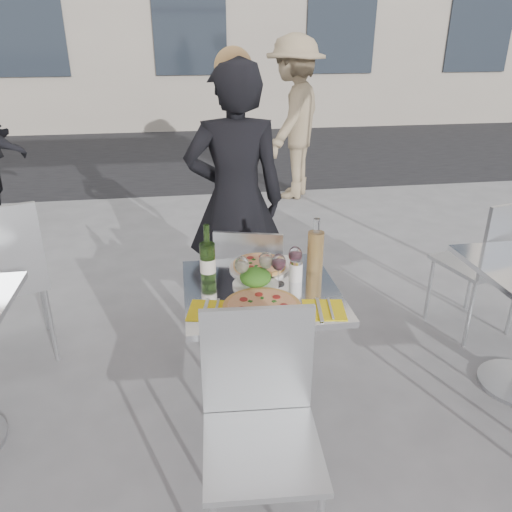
{
  "coord_description": "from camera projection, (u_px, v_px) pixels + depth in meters",
  "views": [
    {
      "loc": [
        -0.34,
        -2.06,
        1.85
      ],
      "look_at": [
        0.0,
        0.15,
        0.85
      ],
      "focal_mm": 35.0,
      "sensor_mm": 36.0,
      "label": 1
    }
  ],
  "objects": [
    {
      "name": "ground",
      "position": [
        260.0,
        413.0,
        2.66
      ],
      "size": [
        80.0,
        80.0,
        0.0
      ],
      "primitive_type": "plane",
      "color": "slate"
    },
    {
      "name": "street_asphalt",
      "position": [
        200.0,
        152.0,
        8.52
      ],
      "size": [
        24.0,
        5.0,
        0.0
      ],
      "primitive_type": "cube",
      "color": "black",
      "rests_on": "ground"
    },
    {
      "name": "main_table",
      "position": [
        261.0,
        326.0,
        2.44
      ],
      "size": [
        0.72,
        0.72,
        0.75
      ],
      "color": "#B7BABF",
      "rests_on": "ground"
    },
    {
      "name": "chair_far",
      "position": [
        251.0,
        281.0,
        2.95
      ],
      "size": [
        0.48,
        0.49,
        0.85
      ],
      "rotation": [
        0.0,
        0.0,
        2.87
      ],
      "color": "silver",
      "rests_on": "ground"
    },
    {
      "name": "chair_near",
      "position": [
        260.0,
        413.0,
        1.86
      ],
      "size": [
        0.45,
        0.47,
        0.94
      ],
      "rotation": [
        0.0,
        0.0,
        -0.07
      ],
      "color": "silver",
      "rests_on": "ground"
    },
    {
      "name": "side_chair_lfar",
      "position": [
        1.0,
        272.0,
        2.83
      ],
      "size": [
        0.6,
        0.61,
        1.03
      ],
      "rotation": [
        0.0,
        0.0,
        3.49
      ],
      "color": "silver",
      "rests_on": "ground"
    },
    {
      "name": "side_chair_rfar",
      "position": [
        491.0,
        257.0,
        3.13
      ],
      "size": [
        0.53,
        0.54,
        0.96
      ],
      "rotation": [
        0.0,
        0.0,
        3.39
      ],
      "color": "silver",
      "rests_on": "ground"
    },
    {
      "name": "woman_diner",
      "position": [
        236.0,
        201.0,
        3.18
      ],
      "size": [
        0.65,
        0.44,
        1.74
      ],
      "primitive_type": "imported",
      "rotation": [
        0.0,
        0.0,
        3.1
      ],
      "color": "black",
      "rests_on": "ground"
    },
    {
      "name": "pedestrian_b",
      "position": [
        294.0,
        119.0,
        5.85
      ],
      "size": [
        1.2,
        1.39,
        1.86
      ],
      "primitive_type": "imported",
      "rotation": [
        0.0,
        0.0,
        4.19
      ],
      "color": "#968161",
      "rests_on": "ground"
    },
    {
      "name": "pizza_near",
      "position": [
        262.0,
        307.0,
        2.17
      ],
      "size": [
        0.35,
        0.35,
        0.02
      ],
      "color": "tan",
      "rests_on": "main_table"
    },
    {
      "name": "pizza_far",
      "position": [
        259.0,
        266.0,
        2.54
      ],
      "size": [
        0.31,
        0.31,
        0.03
      ],
      "color": "white",
      "rests_on": "main_table"
    },
    {
      "name": "salad_plate",
      "position": [
        256.0,
        279.0,
        2.36
      ],
      "size": [
        0.22,
        0.22,
        0.09
      ],
      "color": "white",
      "rests_on": "main_table"
    },
    {
      "name": "wine_bottle",
      "position": [
        208.0,
        261.0,
        2.37
      ],
      "size": [
        0.08,
        0.08,
        0.29
      ],
      "color": "#365A21",
      "rests_on": "main_table"
    },
    {
      "name": "carafe",
      "position": [
        315.0,
        252.0,
        2.45
      ],
      "size": [
        0.08,
        0.08,
        0.29
      ],
      "color": "tan",
      "rests_on": "main_table"
    },
    {
      "name": "sugar_shaker",
      "position": [
        296.0,
        270.0,
        2.41
      ],
      "size": [
        0.06,
        0.06,
        0.11
      ],
      "color": "white",
      "rests_on": "main_table"
    },
    {
      "name": "wineglass_white_a",
      "position": [
        242.0,
        266.0,
        2.32
      ],
      "size": [
        0.07,
        0.07,
        0.16
      ],
      "color": "white",
      "rests_on": "main_table"
    },
    {
      "name": "wineglass_white_b",
      "position": [
        266.0,
        262.0,
        2.37
      ],
      "size": [
        0.07,
        0.07,
        0.16
      ],
      "color": "white",
      "rests_on": "main_table"
    },
    {
      "name": "wineglass_red_a",
      "position": [
        279.0,
        263.0,
        2.35
      ],
      "size": [
        0.07,
        0.07,
        0.16
      ],
      "color": "white",
      "rests_on": "main_table"
    },
    {
      "name": "wineglass_red_b",
      "position": [
        295.0,
        256.0,
        2.43
      ],
      "size": [
        0.07,
        0.07,
        0.16
      ],
      "color": "white",
      "rests_on": "main_table"
    },
    {
      "name": "napkin_left",
      "position": [
        209.0,
        310.0,
        2.16
      ],
      "size": [
        0.21,
        0.21,
        0.01
      ],
      "rotation": [
        0.0,
        0.0,
        -0.21
      ],
      "color": "yellow",
      "rests_on": "main_table"
    },
    {
      "name": "napkin_right",
      "position": [
        324.0,
        309.0,
        2.17
      ],
      "size": [
        0.21,
        0.21,
        0.01
      ],
      "rotation": [
        0.0,
        0.0,
        -0.16
      ],
      "color": "yellow",
      "rests_on": "main_table"
    }
  ]
}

